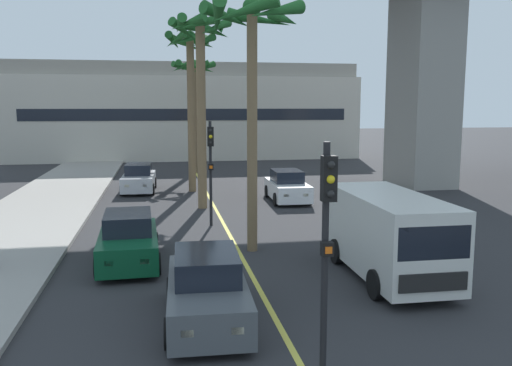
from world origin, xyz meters
TOP-DOWN VIEW (x-y plane):
  - lane_stripe_center at (0.00, 24.00)m, footprint 0.14×56.00m
  - pier_building_backdrop at (0.00, 50.81)m, footprint 30.94×8.04m
  - car_queue_front at (3.81, 26.35)m, footprint 1.93×4.15m
  - car_queue_second at (-3.72, 30.77)m, footprint 1.95×4.16m
  - car_queue_third at (-3.51, 16.53)m, footprint 1.94×4.15m
  - car_queue_fourth at (-1.53, 11.65)m, footprint 1.95×4.16m
  - delivery_van at (3.71, 13.82)m, footprint 2.20×5.27m
  - traffic_light_median_near at (0.25, 8.63)m, footprint 0.24×0.37m
  - traffic_light_median_far at (-0.53, 21.26)m, footprint 0.24×0.37m
  - palm_tree_near_median at (-0.04, 38.95)m, footprint 3.26×3.27m
  - palm_tree_mid_median at (-0.72, 30.30)m, footprint 2.95×2.94m
  - palm_tree_far_median at (-0.59, 25.15)m, footprint 2.97×2.96m
  - palm_tree_farthest_median at (0.46, 17.35)m, footprint 3.31×3.41m

SIDE VIEW (x-z plane):
  - lane_stripe_center at x=0.00m, z-range 0.00..0.01m
  - car_queue_front at x=3.81m, z-range -0.06..1.50m
  - car_queue_second at x=-3.72m, z-range -0.06..1.50m
  - car_queue_third at x=-3.51m, z-range -0.06..1.50m
  - car_queue_fourth at x=-1.53m, z-range -0.06..1.50m
  - delivery_van at x=3.71m, z-range 0.11..2.47m
  - traffic_light_median_near at x=0.25m, z-range 0.61..4.81m
  - traffic_light_median_far at x=-0.53m, z-range 0.61..4.81m
  - pier_building_backdrop at x=0.00m, z-range -0.06..8.50m
  - palm_tree_near_median at x=-0.04m, z-range 2.31..10.35m
  - palm_tree_farthest_median at x=0.46m, z-range 2.62..10.78m
  - palm_tree_mid_median at x=-0.72m, z-range 2.42..11.27m
  - palm_tree_far_median at x=-0.59m, z-range 2.51..11.38m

